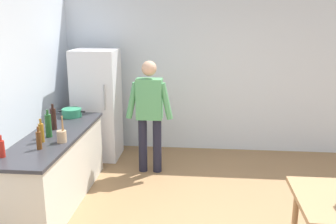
# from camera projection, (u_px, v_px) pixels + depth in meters

# --- Properties ---
(wall_back) EXTENTS (6.40, 0.12, 2.70)m
(wall_back) POSITION_uv_depth(u_px,v_px,m) (213.00, 73.00, 6.53)
(wall_back) COLOR silver
(wall_back) RESTS_ON ground_plane
(kitchen_counter) EXTENTS (0.64, 2.20, 0.90)m
(kitchen_counter) POSITION_uv_depth(u_px,v_px,m) (57.00, 168.00, 4.82)
(kitchen_counter) COLOR beige
(kitchen_counter) RESTS_ON ground_plane
(refrigerator) EXTENTS (0.70, 0.67, 1.80)m
(refrigerator) POSITION_uv_depth(u_px,v_px,m) (97.00, 105.00, 6.24)
(refrigerator) COLOR white
(refrigerator) RESTS_ON ground_plane
(person) EXTENTS (0.70, 0.22, 1.70)m
(person) POSITION_uv_depth(u_px,v_px,m) (150.00, 110.00, 5.60)
(person) COLOR #1E1E2D
(person) RESTS_ON ground_plane
(cooking_pot) EXTENTS (0.40, 0.28, 0.12)m
(cooking_pot) POSITION_uv_depth(u_px,v_px,m) (72.00, 113.00, 5.50)
(cooking_pot) COLOR #2D845B
(cooking_pot) RESTS_ON kitchen_counter
(utensil_jar) EXTENTS (0.11, 0.11, 0.32)m
(utensil_jar) POSITION_uv_depth(u_px,v_px,m) (62.00, 136.00, 4.41)
(utensil_jar) COLOR tan
(utensil_jar) RESTS_ON kitchen_counter
(bottle_wine_green) EXTENTS (0.08, 0.08, 0.34)m
(bottle_wine_green) POSITION_uv_depth(u_px,v_px,m) (48.00, 125.00, 4.59)
(bottle_wine_green) COLOR #1E5123
(bottle_wine_green) RESTS_ON kitchen_counter
(bottle_beer_brown) EXTENTS (0.06, 0.06, 0.26)m
(bottle_beer_brown) POSITION_uv_depth(u_px,v_px,m) (39.00, 140.00, 4.18)
(bottle_beer_brown) COLOR #5B3314
(bottle_beer_brown) RESTS_ON kitchen_counter
(bottle_wine_dark) EXTENTS (0.08, 0.08, 0.34)m
(bottle_wine_dark) POSITION_uv_depth(u_px,v_px,m) (53.00, 119.00, 4.88)
(bottle_wine_dark) COLOR black
(bottle_wine_dark) RESTS_ON kitchen_counter
(bottle_sauce_red) EXTENTS (0.06, 0.06, 0.24)m
(bottle_sauce_red) POSITION_uv_depth(u_px,v_px,m) (2.00, 148.00, 3.95)
(bottle_sauce_red) COLOR #B22319
(bottle_sauce_red) RESTS_ON kitchen_counter
(bottle_oil_amber) EXTENTS (0.06, 0.06, 0.28)m
(bottle_oil_amber) POSITION_uv_depth(u_px,v_px,m) (41.00, 132.00, 4.41)
(bottle_oil_amber) COLOR #996619
(bottle_oil_amber) RESTS_ON kitchen_counter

